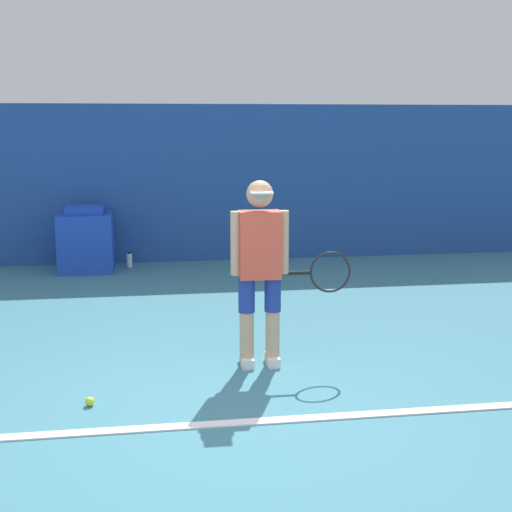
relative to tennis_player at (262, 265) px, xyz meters
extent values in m
plane|color=teal|center=(-0.46, -1.17, -0.86)|extent=(24.00, 24.00, 0.00)
cube|color=#234C99|center=(-0.46, 4.74, 0.28)|extent=(24.00, 0.10, 2.28)
cube|color=white|center=(-0.46, -1.16, -0.86)|extent=(21.60, 0.10, 0.01)
cylinder|color=tan|center=(-0.13, 0.00, -0.63)|extent=(0.12, 0.12, 0.47)
cylinder|color=navy|center=(-0.13, 0.00, -0.25)|extent=(0.14, 0.14, 0.29)
cube|color=white|center=(-0.13, 0.00, -0.82)|extent=(0.10, 0.24, 0.08)
cylinder|color=tan|center=(0.09, 0.00, -0.63)|extent=(0.12, 0.12, 0.47)
cylinder|color=navy|center=(0.09, 0.00, -0.25)|extent=(0.14, 0.14, 0.29)
cube|color=white|center=(0.09, 0.00, -0.82)|extent=(0.10, 0.24, 0.08)
cube|color=#E54C38|center=(-0.02, 0.00, 0.17)|extent=(0.34, 0.21, 0.56)
sphere|color=tan|center=(-0.02, 0.00, 0.59)|extent=(0.22, 0.22, 0.22)
cube|color=white|center=(-0.02, -0.10, 0.61)|extent=(0.18, 0.12, 0.02)
cylinder|color=tan|center=(-0.21, 0.00, 0.19)|extent=(0.09, 0.09, 0.53)
cylinder|color=tan|center=(0.18, 0.00, 0.19)|extent=(0.09, 0.09, 0.53)
cylinder|color=black|center=(0.30, -0.01, -0.08)|extent=(0.24, 0.04, 0.03)
torus|color=black|center=(0.58, -0.01, -0.08)|extent=(0.35, 0.03, 0.35)
sphere|color=#D1E533|center=(-1.38, -0.69, -0.83)|extent=(0.07, 0.07, 0.07)
cube|color=blue|center=(-1.77, 4.25, -0.47)|extent=(0.73, 0.77, 0.80)
cube|color=blue|center=(-1.77, 4.25, -0.02)|extent=(0.51, 0.54, 0.10)
cylinder|color=white|center=(-1.19, 4.38, -0.77)|extent=(0.08, 0.08, 0.19)
cylinder|color=black|center=(-1.19, 4.38, -0.66)|extent=(0.04, 0.04, 0.02)
camera|label=1|loc=(-0.93, -5.70, 1.17)|focal=50.00mm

